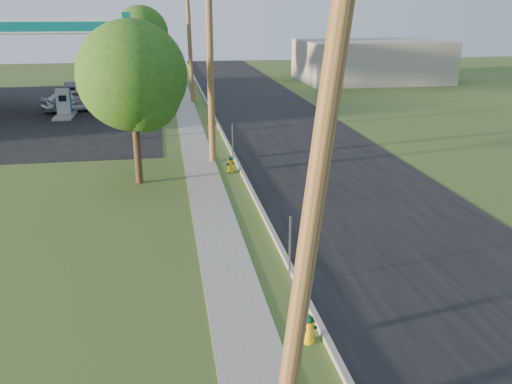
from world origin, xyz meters
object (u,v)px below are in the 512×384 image
at_px(price_pylon, 128,40).
at_px(fuel_pump_ne, 64,106).
at_px(utility_pole_far, 190,39).
at_px(hydrant_near, 309,329).
at_px(tree_lot, 142,36).
at_px(hydrant_far, 211,116).
at_px(hydrant_mid, 230,164).
at_px(fuel_pump_se, 73,97).
at_px(utility_pole_mid, 210,56).
at_px(utility_pole_near, 319,169).
at_px(tree_verge, 135,80).
at_px(car_silver, 76,100).

bearing_deg(price_pylon, fuel_pump_ne, 123.69).
relative_size(utility_pole_far, hydrant_near, 13.70).
xyz_separation_m(utility_pole_far, tree_lot, (-3.79, 7.75, -0.08)).
bearing_deg(hydrant_far, hydrant_near, -90.18).
height_order(price_pylon, hydrant_mid, price_pylon).
bearing_deg(hydrant_far, fuel_pump_se, 141.93).
relative_size(utility_pole_far, price_pylon, 1.39).
height_order(utility_pole_mid, fuel_pump_ne, utility_pole_mid).
xyz_separation_m(utility_pole_far, hydrant_near, (0.71, -33.35, -4.46)).
bearing_deg(utility_pole_far, price_pylon, -107.33).
distance_m(hydrant_near, hydrant_mid, 13.43).
xyz_separation_m(utility_pole_mid, hydrant_near, (0.71, -15.35, -4.61)).
bearing_deg(tree_lot, fuel_pump_ne, -111.82).
height_order(utility_pole_near, fuel_pump_se, utility_pole_near).
bearing_deg(tree_verge, utility_pole_near, -77.68).
xyz_separation_m(utility_pole_mid, utility_pole_far, (0.00, 18.00, -0.15)).
distance_m(fuel_pump_ne, hydrant_far, 10.33).
bearing_deg(car_silver, tree_lot, -48.41).
relative_size(hydrant_mid, hydrant_far, 0.89).
bearing_deg(tree_lot, utility_pole_near, -85.04).
xyz_separation_m(tree_verge, hydrant_mid, (3.91, 1.03, -3.93)).
distance_m(utility_pole_mid, fuel_pump_ne, 16.31).
bearing_deg(hydrant_far, car_silver, 147.93).
bearing_deg(hydrant_mid, fuel_pump_se, 116.71).
relative_size(utility_pole_near, hydrant_mid, 12.73).
xyz_separation_m(utility_pole_mid, price_pylon, (-3.90, 5.50, 0.48)).
height_order(hydrant_mid, car_silver, car_silver).
distance_m(fuel_pump_ne, fuel_pump_se, 4.00).
bearing_deg(price_pylon, tree_verge, -85.83).
xyz_separation_m(utility_pole_mid, hydrant_far, (0.79, 9.41, -4.54)).
bearing_deg(utility_pole_near, fuel_pump_ne, 106.02).
bearing_deg(fuel_pump_ne, utility_pole_near, -73.98).
relative_size(price_pylon, tree_lot, 0.93).
bearing_deg(utility_pole_far, tree_lot, 116.09).
distance_m(utility_pole_far, hydrant_mid, 20.43).
height_order(utility_pole_near, price_pylon, utility_pole_near).
distance_m(fuel_pump_ne, hydrant_mid, 17.71).
xyz_separation_m(fuel_pump_ne, tree_verge, (5.62, -15.96, 3.58)).
bearing_deg(hydrant_mid, utility_pole_near, -92.23).
xyz_separation_m(price_pylon, tree_lot, (0.11, 20.25, -0.71)).
height_order(price_pylon, car_silver, price_pylon).
bearing_deg(utility_pole_mid, utility_pole_near, -90.00).
bearing_deg(tree_verge, price_pylon, 94.17).
height_order(fuel_pump_ne, price_pylon, price_pylon).
bearing_deg(hydrant_near, hydrant_mid, 90.35).
bearing_deg(price_pylon, fuel_pump_se, 113.50).
distance_m(utility_pole_near, tree_lot, 43.92).
height_order(fuel_pump_ne, car_silver, fuel_pump_ne).
xyz_separation_m(utility_pole_near, fuel_pump_ne, (-8.90, 31.00, -4.08)).
distance_m(utility_pole_near, car_silver, 34.47).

